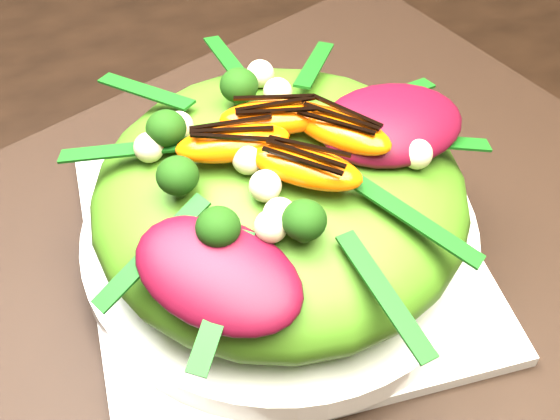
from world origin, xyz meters
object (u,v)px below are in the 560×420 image
object	(u,v)px
salad_bowl	(280,235)
orange_segment	(238,113)
plate_base	(280,248)
lettuce_mound	(280,196)
placemat	(280,254)

from	to	relation	value
salad_bowl	orange_segment	world-z (taller)	orange_segment
plate_base	lettuce_mound	bearing A→B (deg)	165.96
placemat	salad_bowl	distance (m)	0.02
lettuce_mound	placemat	bearing A→B (deg)	-14.04
lettuce_mound	plate_base	bearing A→B (deg)	-14.04
placemat	orange_segment	world-z (taller)	orange_segment
placemat	plate_base	size ratio (longest dim) A/B	2.23
lettuce_mound	orange_segment	world-z (taller)	orange_segment
plate_base	salad_bowl	xyz separation A→B (m)	(-0.00, 0.00, 0.01)
plate_base	orange_segment	xyz separation A→B (m)	(-0.02, 0.03, 0.10)
plate_base	lettuce_mound	world-z (taller)	lettuce_mound
placemat	lettuce_mound	world-z (taller)	lettuce_mound
lettuce_mound	orange_segment	size ratio (longest dim) A/B	3.57
orange_segment	salad_bowl	bearing A→B (deg)	-64.55
plate_base	orange_segment	distance (m)	0.10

